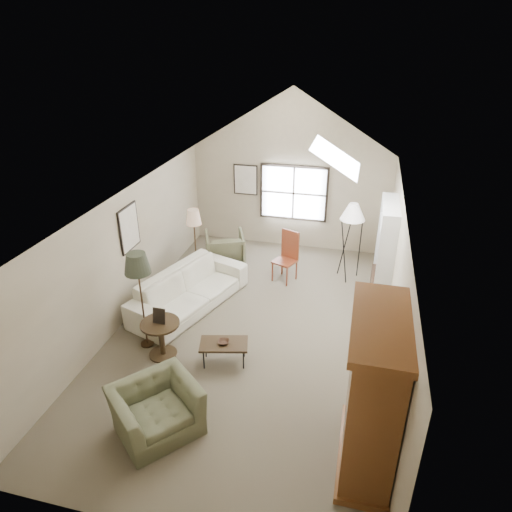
% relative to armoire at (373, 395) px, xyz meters
% --- Properties ---
extents(room_shell, '(5.01, 8.01, 4.00)m').
position_rel_armoire_xyz_m(room_shell, '(-2.18, 2.40, 2.11)').
color(room_shell, brown).
rests_on(room_shell, ground).
extents(window, '(1.72, 0.08, 1.42)m').
position_rel_armoire_xyz_m(window, '(-2.08, 6.36, 0.35)').
color(window, black).
rests_on(window, room_shell).
extents(skylight, '(0.80, 1.20, 0.52)m').
position_rel_armoire_xyz_m(skylight, '(-0.88, 3.30, 2.12)').
color(skylight, white).
rests_on(skylight, room_shell).
extents(wall_art, '(1.97, 3.71, 0.88)m').
position_rel_armoire_xyz_m(wall_art, '(-4.06, 4.34, 0.63)').
color(wall_art, black).
rests_on(wall_art, room_shell).
extents(armoire, '(0.60, 1.50, 2.20)m').
position_rel_armoire_xyz_m(armoire, '(0.00, 0.00, 0.00)').
color(armoire, brown).
rests_on(armoire, ground).
extents(tv_alcove, '(0.32, 1.30, 2.10)m').
position_rel_armoire_xyz_m(tv_alcove, '(0.16, 4.00, 0.05)').
color(tv_alcove, white).
rests_on(tv_alcove, ground).
extents(media_console, '(0.34, 1.18, 0.60)m').
position_rel_armoire_xyz_m(media_console, '(0.14, 4.00, -0.80)').
color(media_console, '#382316').
rests_on(media_console, ground).
extents(tv_panel, '(0.05, 0.90, 0.55)m').
position_rel_armoire_xyz_m(tv_panel, '(0.14, 4.00, -0.18)').
color(tv_panel, black).
rests_on(tv_panel, media_console).
extents(sofa, '(1.88, 2.90, 0.79)m').
position_rel_armoire_xyz_m(sofa, '(-3.61, 2.95, -0.71)').
color(sofa, white).
rests_on(sofa, ground).
extents(armchair_near, '(1.48, 1.50, 0.73)m').
position_rel_armoire_xyz_m(armchair_near, '(-2.88, -0.21, -0.73)').
color(armchair_near, '#595F42').
rests_on(armchair_near, ground).
extents(armchair_far, '(1.17, 1.18, 0.83)m').
position_rel_armoire_xyz_m(armchair_far, '(-3.45, 4.87, -0.69)').
color(armchair_far, brown).
rests_on(armchair_far, ground).
extents(coffee_table, '(0.89, 0.62, 0.41)m').
position_rel_armoire_xyz_m(coffee_table, '(-2.40, 1.40, -0.89)').
color(coffee_table, '#322214').
rests_on(coffee_table, ground).
extents(bowl, '(0.23, 0.23, 0.05)m').
position_rel_armoire_xyz_m(bowl, '(-2.40, 1.40, -0.66)').
color(bowl, '#321D14').
rests_on(bowl, coffee_table).
extents(side_table, '(0.86, 0.86, 0.68)m').
position_rel_armoire_xyz_m(side_table, '(-3.51, 1.35, -0.76)').
color(side_table, '#362716').
rests_on(side_table, ground).
extents(side_chair, '(0.59, 0.59, 1.16)m').
position_rel_armoire_xyz_m(side_chair, '(-1.93, 4.48, -0.52)').
color(side_chair, brown).
rests_on(side_chair, ground).
extents(tripod_lamp, '(0.67, 0.67, 1.84)m').
position_rel_armoire_xyz_m(tripod_lamp, '(-0.55, 4.93, -0.18)').
color(tripod_lamp, white).
rests_on(tripod_lamp, ground).
extents(dark_lamp, '(0.57, 0.57, 1.88)m').
position_rel_armoire_xyz_m(dark_lamp, '(-3.91, 1.55, -0.16)').
color(dark_lamp, '#272C1F').
rests_on(dark_lamp, ground).
extents(tan_lamp, '(0.43, 0.43, 1.69)m').
position_rel_armoire_xyz_m(tan_lamp, '(-3.91, 4.15, -0.25)').
color(tan_lamp, tan).
rests_on(tan_lamp, ground).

